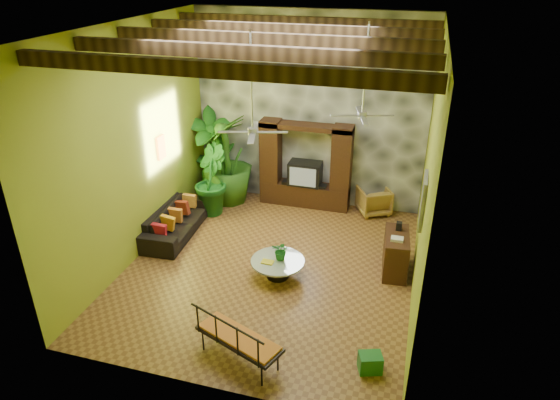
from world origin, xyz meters
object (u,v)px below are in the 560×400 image
(ceiling_fan_front, at_px, (253,121))
(coffee_table, at_px, (278,266))
(ceiling_fan_back, at_px, (363,105))
(side_console, at_px, (396,253))
(green_bin, at_px, (370,363))
(wicker_armchair, at_px, (374,200))
(iron_bench, at_px, (237,338))
(tall_plant_c, at_px, (227,160))
(tall_plant_b, at_px, (210,180))
(entertainment_center, at_px, (305,171))
(tall_plant_a, at_px, (212,154))
(sofa, at_px, (176,221))

(ceiling_fan_front, relative_size, coffee_table, 1.65)
(ceiling_fan_back, bearing_deg, side_console, -32.02)
(ceiling_fan_back, relative_size, green_bin, 5.02)
(ceiling_fan_front, xyz_separation_m, green_bin, (2.64, -2.05, -3.24))
(wicker_armchair, xyz_separation_m, iron_bench, (-1.53, -6.04, 0.18))
(ceiling_fan_front, distance_m, iron_bench, 3.83)
(ceiling_fan_front, xyz_separation_m, tall_plant_c, (-1.87, 3.20, -2.20))
(tall_plant_c, bearing_deg, coffee_table, -53.44)
(ceiling_fan_back, bearing_deg, tall_plant_b, 167.61)
(entertainment_center, relative_size, coffee_table, 2.13)
(tall_plant_a, height_order, coffee_table, tall_plant_a)
(tall_plant_c, distance_m, coffee_table, 4.00)
(entertainment_center, distance_m, ceiling_fan_front, 4.30)
(wicker_armchair, xyz_separation_m, tall_plant_c, (-3.91, -0.35, 0.84))
(sofa, distance_m, tall_plant_b, 1.47)
(tall_plant_c, bearing_deg, ceiling_fan_front, -59.78)
(entertainment_center, distance_m, coffee_table, 3.53)
(iron_bench, xyz_separation_m, side_console, (2.28, 3.47, -0.10))
(tall_plant_b, bearing_deg, tall_plant_a, 108.59)
(entertainment_center, xyz_separation_m, ceiling_fan_back, (1.60, -1.94, 2.44))
(sofa, height_order, coffee_table, sofa)
(tall_plant_c, relative_size, iron_bench, 1.48)
(iron_bench, xyz_separation_m, green_bin, (2.13, 0.44, -0.37))
(coffee_table, xyz_separation_m, side_console, (2.34, 0.90, 0.18))
(entertainment_center, relative_size, tall_plant_c, 1.00)
(wicker_armchair, xyz_separation_m, green_bin, (0.59, -5.60, -0.19))
(tall_plant_a, xyz_separation_m, coffee_table, (2.83, -3.33, -0.98))
(ceiling_fan_front, relative_size, tall_plant_b, 1.02)
(green_bin, bearing_deg, coffee_table, 135.82)
(coffee_table, bearing_deg, ceiling_fan_front, -169.61)
(tall_plant_b, height_order, tall_plant_c, tall_plant_c)
(tall_plant_c, bearing_deg, sofa, -105.25)
(iron_bench, bearing_deg, tall_plant_c, 134.47)
(entertainment_center, height_order, side_console, entertainment_center)
(sofa, bearing_deg, ceiling_fan_front, -118.21)
(ceiling_fan_front, xyz_separation_m, iron_bench, (0.51, -2.49, -2.87))
(coffee_table, bearing_deg, ceiling_fan_back, 48.32)
(wicker_armchair, relative_size, green_bin, 2.10)
(entertainment_center, distance_m, green_bin, 6.15)
(entertainment_center, height_order, tall_plant_c, tall_plant_c)
(wicker_armchair, bearing_deg, green_bin, 68.01)
(entertainment_center, bearing_deg, coffee_table, -85.88)
(tall_plant_b, distance_m, coffee_table, 3.51)
(iron_bench, bearing_deg, side_console, 78.48)
(side_console, bearing_deg, ceiling_fan_back, 143.12)
(tall_plant_b, bearing_deg, entertainment_center, 25.75)
(entertainment_center, relative_size, side_console, 2.20)
(tall_plant_a, distance_m, iron_bench, 6.60)
(tall_plant_b, xyz_separation_m, iron_bench, (2.57, -4.94, -0.38))
(entertainment_center, xyz_separation_m, sofa, (-2.63, -2.39, -0.62))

